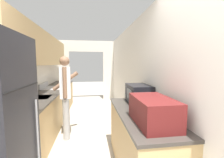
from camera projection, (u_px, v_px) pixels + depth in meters
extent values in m
cube|color=white|center=(18.00, 80.00, 2.83)|extent=(0.06, 7.87, 2.50)
cube|color=tan|center=(43.00, 49.00, 3.74)|extent=(0.32, 4.11, 0.78)
cube|color=white|center=(139.00, 78.00, 3.16)|extent=(0.06, 7.87, 2.50)
cube|color=white|center=(61.00, 76.00, 6.18)|extent=(0.65, 0.06, 2.05)
cube|color=white|center=(111.00, 76.00, 6.47)|extent=(0.65, 0.06, 2.05)
cube|color=white|center=(86.00, 46.00, 6.20)|extent=(2.71, 0.06, 0.45)
cube|color=tan|center=(38.00, 122.00, 2.88)|extent=(0.60, 2.03, 0.85)
cube|color=#3D3833|center=(36.00, 100.00, 2.83)|extent=(0.62, 2.04, 0.03)
cube|color=tan|center=(62.00, 96.00, 5.28)|extent=(0.60, 1.32, 0.85)
cube|color=#3D3833|center=(61.00, 83.00, 5.24)|extent=(0.62, 1.33, 0.03)
cube|color=#9EA3A8|center=(39.00, 97.00, 3.00)|extent=(0.42, 0.44, 0.00)
cube|color=tan|center=(140.00, 143.00, 2.14)|extent=(0.60, 1.66, 0.85)
cube|color=#3D3833|center=(140.00, 113.00, 2.10)|extent=(0.62, 1.69, 0.03)
cube|color=black|center=(25.00, 87.00, 1.46)|extent=(0.01, 0.71, 0.01)
cylinder|color=#99999E|center=(37.00, 130.00, 1.75)|extent=(0.02, 0.02, 0.73)
cube|color=#B7B7BC|center=(55.00, 103.00, 4.25)|extent=(0.62, 0.76, 0.88)
cube|color=black|center=(66.00, 102.00, 4.30)|extent=(0.01, 0.52, 0.26)
cylinder|color=#B7B7BC|center=(67.00, 95.00, 4.28)|extent=(0.02, 0.61, 0.02)
cube|color=#B7B7BC|center=(44.00, 85.00, 4.16)|extent=(0.04, 0.76, 0.14)
cylinder|color=#232328|center=(58.00, 88.00, 4.06)|extent=(0.16, 0.16, 0.01)
cylinder|color=#232328|center=(60.00, 87.00, 4.39)|extent=(0.16, 0.16, 0.01)
cylinder|color=#232328|center=(48.00, 89.00, 4.03)|extent=(0.16, 0.16, 0.01)
cylinder|color=#232328|center=(51.00, 87.00, 4.36)|extent=(0.16, 0.16, 0.01)
cylinder|color=#9E9E9E|center=(66.00, 119.00, 3.04)|extent=(0.14, 0.14, 0.85)
cylinder|color=#9E9E9E|center=(67.00, 116.00, 3.20)|extent=(0.14, 0.14, 0.85)
cube|color=white|center=(65.00, 83.00, 3.04)|extent=(0.23, 0.23, 0.64)
cylinder|color=#8C664C|center=(65.00, 83.00, 2.90)|extent=(0.09, 0.09, 0.61)
cylinder|color=#8C664C|center=(66.00, 81.00, 3.18)|extent=(0.55, 0.13, 0.41)
sphere|color=#8C664C|center=(65.00, 61.00, 3.00)|extent=(0.19, 0.19, 0.19)
cube|color=#5B1919|center=(153.00, 115.00, 1.67)|extent=(0.38, 0.64, 0.19)
cube|color=#5B1919|center=(153.00, 102.00, 1.66)|extent=(0.38, 0.64, 0.10)
cube|color=#2D2D33|center=(143.00, 96.00, 1.99)|extent=(0.23, 0.02, 0.10)
cube|color=black|center=(139.00, 94.00, 2.51)|extent=(0.34, 0.53, 0.32)
cube|color=black|center=(129.00, 95.00, 2.44)|extent=(0.01, 0.32, 0.21)
cube|color=#38383D|center=(126.00, 92.00, 2.67)|extent=(0.01, 0.11, 0.23)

